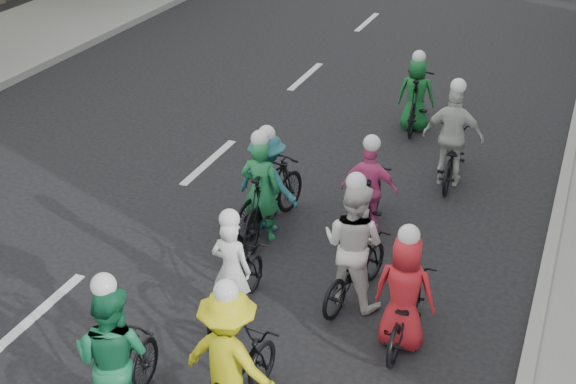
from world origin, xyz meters
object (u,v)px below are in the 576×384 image
Objects in this scene: cyclist_8 at (453,147)px; cyclist_7 at (269,189)px; cyclist_0 at (234,281)px; cyclist_9 at (416,99)px; cyclist_6 at (354,255)px; cyclist_2 at (231,370)px; cyclist_5 at (263,199)px; cyclist_1 at (116,367)px; cyclist_3 at (370,196)px; cyclist_4 at (405,302)px.

cyclist_7 is at bearing 45.67° from cyclist_8.
cyclist_9 is (0.68, 6.94, 0.11)m from cyclist_0.
cyclist_9 is (-0.62, 6.07, -0.07)m from cyclist_6.
cyclist_2 is 2.66m from cyclist_6.
cyclist_5 is at bearing -20.94° from cyclist_6.
cyclist_2 is at bearing 85.41° from cyclist_9.
cyclist_0 is 0.85× the size of cyclist_8.
cyclist_2 is 4.18m from cyclist_7.
cyclist_5 is at bearing -91.26° from cyclist_1.
cyclist_3 is 1.87m from cyclist_6.
cyclist_1 is 3.48m from cyclist_4.
cyclist_2 reaches higher than cyclist_3.
cyclist_6 is 1.01× the size of cyclist_7.
cyclist_0 is 0.98× the size of cyclist_3.
cyclist_2 is 6.63m from cyclist_8.
cyclist_8 is at bearing -116.25° from cyclist_3.
cyclist_2 is at bearing -160.43° from cyclist_1.
cyclist_6 is 2.25m from cyclist_7.
cyclist_0 is at bearing -101.44° from cyclist_1.
cyclist_1 is at bearing 103.28° from cyclist_7.
cyclist_1 is at bearing 86.29° from cyclist_5.
cyclist_2 is 0.96× the size of cyclist_7.
cyclist_2 is at bearing 102.92° from cyclist_5.
cyclist_4 is 3.12m from cyclist_5.
cyclist_5 is 2.08m from cyclist_6.
cyclist_1 is 1.20m from cyclist_2.
cyclist_7 is (-1.46, -0.46, 0.07)m from cyclist_3.
cyclist_0 is at bearing -59.01° from cyclist_2.
cyclist_4 is at bearing 154.00° from cyclist_7.
cyclist_7 is 4.84m from cyclist_9.
cyclist_6 is 1.02× the size of cyclist_9.
cyclist_5 is (-0.13, 4.17, -0.09)m from cyclist_1.
cyclist_4 is at bearing 140.87° from cyclist_5.
cyclist_7 is (-0.14, 4.44, -0.05)m from cyclist_1.
cyclist_8 is (-0.34, 4.57, 0.07)m from cyclist_4.
cyclist_2 reaches higher than cyclist_9.
cyclist_0 is 0.85× the size of cyclist_6.
cyclist_2 reaches higher than cyclist_0.
cyclist_5 is 0.99× the size of cyclist_6.
cyclist_1 is 1.01× the size of cyclist_8.
cyclist_8 is (1.03, 6.55, -0.02)m from cyclist_2.
cyclist_5 is 3.63m from cyclist_8.
cyclist_8 is at bearing -110.63° from cyclist_0.
cyclist_5 is at bearing -77.15° from cyclist_0.
cyclist_7 is (-1.25, 3.98, -0.00)m from cyclist_2.
cyclist_1 reaches higher than cyclist_0.
cyclist_2 is 0.97× the size of cyclist_5.
cyclist_5 is at bearing 71.88° from cyclist_9.
cyclist_8 is at bearing -134.01° from cyclist_5.
cyclist_8 is at bearing -92.16° from cyclist_2.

